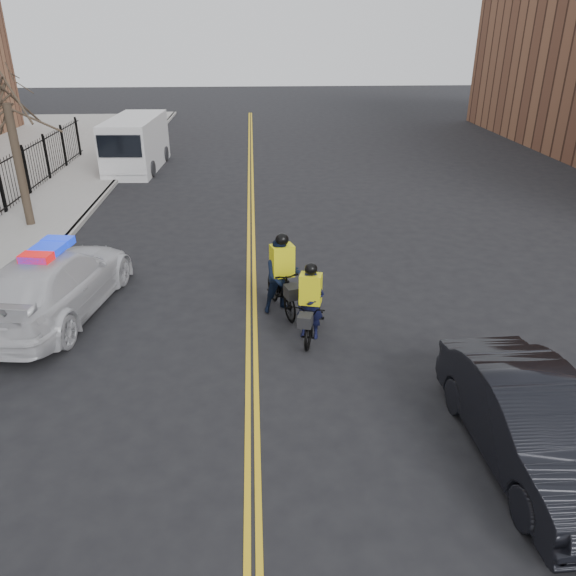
{
  "coord_description": "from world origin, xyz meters",
  "views": [
    {
      "loc": [
        0.14,
        -9.02,
        6.35
      ],
      "look_at": [
        0.8,
        1.76,
        1.3
      ],
      "focal_mm": 35.0,
      "sensor_mm": 36.0,
      "label": 1
    }
  ],
  "objects_px": {
    "cyclist_near": "(310,312)",
    "cyclist_far": "(282,282)",
    "cargo_van": "(135,145)",
    "police_cruiser": "(54,283)",
    "dark_sedan": "(532,424)"
  },
  "relations": [
    {
      "from": "dark_sedan",
      "to": "cyclist_far",
      "type": "height_order",
      "value": "cyclist_far"
    },
    {
      "from": "police_cruiser",
      "to": "cyclist_near",
      "type": "height_order",
      "value": "cyclist_near"
    },
    {
      "from": "police_cruiser",
      "to": "cargo_van",
      "type": "xyz_separation_m",
      "value": [
        -0.83,
        15.25,
        0.38
      ]
    },
    {
      "from": "cargo_van",
      "to": "cyclist_far",
      "type": "height_order",
      "value": "cargo_van"
    },
    {
      "from": "police_cruiser",
      "to": "cyclist_near",
      "type": "distance_m",
      "value": 6.17
    },
    {
      "from": "police_cruiser",
      "to": "dark_sedan",
      "type": "relative_size",
      "value": 1.3
    },
    {
      "from": "cyclist_far",
      "to": "cargo_van",
      "type": "bearing_deg",
      "value": 95.43
    },
    {
      "from": "cargo_van",
      "to": "cyclist_far",
      "type": "distance_m",
      "value": 16.71
    },
    {
      "from": "police_cruiser",
      "to": "cyclist_near",
      "type": "relative_size",
      "value": 2.99
    },
    {
      "from": "cyclist_near",
      "to": "cyclist_far",
      "type": "xyz_separation_m",
      "value": [
        -0.55,
        1.28,
        0.17
      ]
    },
    {
      "from": "cyclist_near",
      "to": "police_cruiser",
      "type": "bearing_deg",
      "value": -178.91
    },
    {
      "from": "police_cruiser",
      "to": "cyclist_far",
      "type": "xyz_separation_m",
      "value": [
        5.43,
        -0.23,
        -0.0
      ]
    },
    {
      "from": "dark_sedan",
      "to": "cyclist_far",
      "type": "xyz_separation_m",
      "value": [
        -3.62,
        5.47,
        0.07
      ]
    },
    {
      "from": "police_cruiser",
      "to": "cargo_van",
      "type": "relative_size",
      "value": 0.98
    },
    {
      "from": "dark_sedan",
      "to": "cargo_van",
      "type": "bearing_deg",
      "value": 113.02
    }
  ]
}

